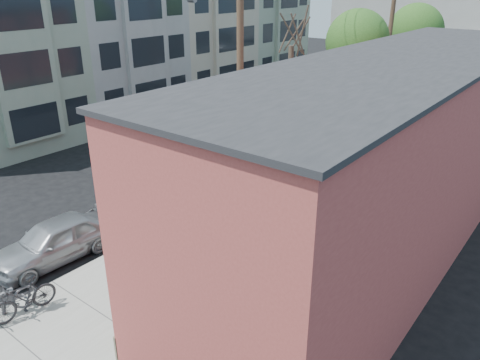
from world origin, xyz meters
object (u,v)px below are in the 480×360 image
Objects in this scene: parked_bike_b at (0,303)px; tree_bare at (289,112)px; utility_pole_near at (239,71)px; car_0 at (54,240)px; patio_chair_a at (153,311)px; parking_meter_near at (181,200)px; car_3 at (311,122)px; car_2 at (250,151)px; patron_green at (236,232)px; patio_chair_b at (182,297)px; bus at (361,75)px; patron_grey at (183,288)px; car_1 at (157,186)px; parking_meter_far at (291,146)px; tree_leafy_mid at (357,42)px; parked_bike_a at (23,298)px; car_4 at (357,104)px; tree_leafy_far at (415,32)px; cyclist at (158,231)px.

tree_bare is at bearing 91.51° from parked_bike_b.
utility_pole_near is 9.40m from car_0.
parked_bike_b is at bearing -139.83° from patio_chair_a.
patio_chair_a is at bearing -0.89° from car_0.
car_3 is at bearing 97.35° from parking_meter_near.
patron_green is at bearing -60.30° from car_2.
bus is (-8.04, 29.02, 0.99)m from patio_chair_b.
car_0 is 0.75× the size of car_2.
bus is at bearing 100.38° from parked_bike_b.
patron_grey is 5.48m from car_0.
car_0 is at bearing -160.70° from patio_chair_b.
patron_grey is 7.47m from car_1.
parked_bike_b is (0.27, -15.24, -0.29)m from parking_meter_far.
tree_leafy_mid is at bearing 104.53° from patio_chair_a.
utility_pole_near is at bearing 98.18° from parked_bike_a.
tree_leafy_mid is (0.41, 9.98, 0.25)m from utility_pole_near.
utility_pole_near is at bearing -84.00° from car_4.
bus is (-4.26, 21.62, -3.83)m from utility_pole_near.
car_2 is 12.44m from car_4.
tree_leafy_mid is at bearing 70.16° from car_2.
bus is (-7.82, 29.91, 0.99)m from patio_chair_a.
car_4 reaches higher than parked_bike_a.
patron_grey is at bearing -79.52° from bus.
tree_leafy_mid reaches higher than tree_leafy_far.
parked_bike_b is at bearing -35.95° from patron_grey.
utility_pole_near is 1.38× the size of tree_leafy_mid.
cyclist is (0.96, -5.68, -4.45)m from utility_pole_near.
tree_leafy_mid is 1.20× the size of car_3.
parking_meter_far is at bearing -95.73° from tree_leafy_mid.
tree_leafy_far is 27.29m from patron_grey.
car_0 is at bearing -94.29° from tree_leafy_far.
patio_chair_a is 0.48× the size of parked_bike_a.
tree_leafy_far is 1.69× the size of car_0.
parking_meter_near is 5.57m from patron_grey.
parking_meter_near is 18.90m from car_4.
parked_bike_a is 0.30× the size of car_3.
patio_chair_a is 0.59× the size of patron_grey.
cyclist is at bearing 139.60° from patio_chair_a.
parking_meter_near is 0.68× the size of patron_green.
parked_bike_a is at bearing 61.38° from parked_bike_b.
cyclist is at bearing 89.16° from parked_bike_a.
patron_grey is 0.13× the size of bus.
tree_bare is at bearing -150.61° from patron_grey.
tree_bare is 11.42m from patio_chair_b.
parking_meter_far is 0.68× the size of parked_bike_a.
car_3 is at bearing 108.83° from parking_meter_far.
patron_green reaches higher than parking_meter_near.
car_2 is (-1.72, 13.70, 0.14)m from parked_bike_b.
utility_pole_near reaches higher than patron_green.
car_3 is at bearing 100.86° from utility_pole_near.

